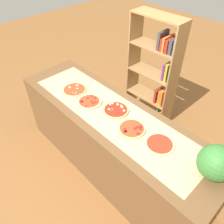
{
  "coord_description": "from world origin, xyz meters",
  "views": [
    {
      "loc": [
        1.28,
        -1.21,
        2.47
      ],
      "look_at": [
        0.0,
        0.0,
        0.93
      ],
      "focal_mm": 36.15,
      "sensor_mm": 36.0,
      "label": 1
    }
  ],
  "objects_px": {
    "pizza_plain_4": "(160,144)",
    "watermelon": "(216,163)",
    "pizza_pepperoni_1": "(89,102)",
    "pizza_mushroom_2": "(116,110)",
    "bookshelf": "(157,76)",
    "pizza_pepperoni_3": "(132,129)",
    "pizza_mushroom_0": "(74,90)"
  },
  "relations": [
    {
      "from": "pizza_plain_4",
      "to": "watermelon",
      "type": "bearing_deg",
      "value": 7.28
    },
    {
      "from": "pizza_pepperoni_1",
      "to": "pizza_mushroom_2",
      "type": "distance_m",
      "value": 0.32
    },
    {
      "from": "pizza_mushroom_2",
      "to": "bookshelf",
      "type": "bearing_deg",
      "value": 102.92
    },
    {
      "from": "pizza_pepperoni_1",
      "to": "bookshelf",
      "type": "relative_size",
      "value": 0.17
    },
    {
      "from": "pizza_pepperoni_1",
      "to": "pizza_mushroom_2",
      "type": "bearing_deg",
      "value": 20.78
    },
    {
      "from": "pizza_pepperoni_1",
      "to": "pizza_pepperoni_3",
      "type": "relative_size",
      "value": 1.03
    },
    {
      "from": "pizza_pepperoni_1",
      "to": "bookshelf",
      "type": "bearing_deg",
      "value": 86.68
    },
    {
      "from": "pizza_mushroom_0",
      "to": "pizza_plain_4",
      "type": "distance_m",
      "value": 1.21
    },
    {
      "from": "pizza_mushroom_2",
      "to": "watermelon",
      "type": "relative_size",
      "value": 0.94
    },
    {
      "from": "pizza_mushroom_0",
      "to": "pizza_mushroom_2",
      "type": "bearing_deg",
      "value": 9.03
    },
    {
      "from": "pizza_mushroom_0",
      "to": "bookshelf",
      "type": "bearing_deg",
      "value": 71.85
    },
    {
      "from": "pizza_mushroom_0",
      "to": "watermelon",
      "type": "bearing_deg",
      "value": 3.96
    },
    {
      "from": "pizza_pepperoni_1",
      "to": "pizza_plain_4",
      "type": "relative_size",
      "value": 1.0
    },
    {
      "from": "pizza_mushroom_0",
      "to": "watermelon",
      "type": "relative_size",
      "value": 0.97
    },
    {
      "from": "pizza_mushroom_2",
      "to": "bookshelf",
      "type": "relative_size",
      "value": 0.17
    },
    {
      "from": "pizza_mushroom_2",
      "to": "pizza_pepperoni_3",
      "type": "distance_m",
      "value": 0.31
    },
    {
      "from": "bookshelf",
      "to": "watermelon",
      "type": "bearing_deg",
      "value": -37.58
    },
    {
      "from": "pizza_pepperoni_1",
      "to": "watermelon",
      "type": "bearing_deg",
      "value": 5.59
    },
    {
      "from": "pizza_mushroom_2",
      "to": "pizza_plain_4",
      "type": "height_order",
      "value": "pizza_mushroom_2"
    },
    {
      "from": "pizza_pepperoni_1",
      "to": "pizza_mushroom_2",
      "type": "xyz_separation_m",
      "value": [
        0.3,
        0.11,
        0.0
      ]
    },
    {
      "from": "pizza_mushroom_0",
      "to": "pizza_plain_4",
      "type": "xyz_separation_m",
      "value": [
        1.21,
        0.06,
        0.0
      ]
    },
    {
      "from": "pizza_mushroom_2",
      "to": "bookshelf",
      "type": "height_order",
      "value": "bookshelf"
    },
    {
      "from": "pizza_pepperoni_3",
      "to": "pizza_mushroom_0",
      "type": "bearing_deg",
      "value": -179.07
    },
    {
      "from": "watermelon",
      "to": "bookshelf",
      "type": "distance_m",
      "value": 1.67
    },
    {
      "from": "pizza_pepperoni_1",
      "to": "bookshelf",
      "type": "height_order",
      "value": "bookshelf"
    },
    {
      "from": "pizza_mushroom_0",
      "to": "bookshelf",
      "type": "height_order",
      "value": "bookshelf"
    },
    {
      "from": "pizza_mushroom_2",
      "to": "watermelon",
      "type": "bearing_deg",
      "value": 1.07
    },
    {
      "from": "pizza_plain_4",
      "to": "watermelon",
      "type": "height_order",
      "value": "watermelon"
    },
    {
      "from": "pizza_pepperoni_3",
      "to": "pizza_plain_4",
      "type": "bearing_deg",
      "value": 7.84
    },
    {
      "from": "pizza_plain_4",
      "to": "bookshelf",
      "type": "relative_size",
      "value": 0.17
    },
    {
      "from": "pizza_mushroom_2",
      "to": "pizza_plain_4",
      "type": "bearing_deg",
      "value": -3.76
    },
    {
      "from": "pizza_mushroom_2",
      "to": "pizza_pepperoni_3",
      "type": "relative_size",
      "value": 1.02
    }
  ]
}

